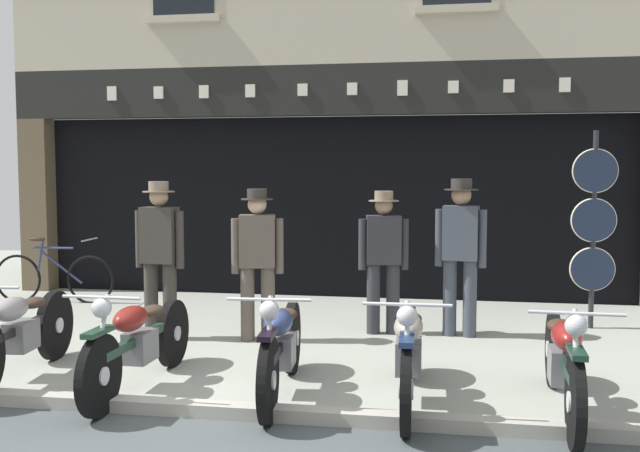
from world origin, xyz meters
TOP-DOWN VIEW (x-y plane):
  - shop_facade at (-0.00, 7.01)m, footprint 9.71×4.42m
  - motorcycle_left at (-2.02, 0.71)m, footprint 0.62×2.00m
  - motorcycle_center_left at (-0.87, 0.61)m, footprint 0.62×2.06m
  - motorcycle_center at (0.34, 0.64)m, footprint 0.62×1.97m
  - motorcycle_center_right at (1.37, 0.61)m, footprint 0.62×2.04m
  - motorcycle_right at (2.53, 0.57)m, footprint 0.62×2.07m
  - salesman_left at (-1.39, 2.37)m, footprint 0.56×0.34m
  - shopkeeper_center at (-0.33, 2.47)m, footprint 0.55×0.34m
  - salesman_right at (0.97, 3.04)m, footprint 0.55×0.34m
  - assistant_far_right at (1.82, 3.06)m, footprint 0.56×0.37m
  - tyre_sign_pole at (3.34, 3.72)m, footprint 0.51×0.06m
  - advert_board_near at (-2.23, 5.40)m, footprint 0.74×0.03m
  - advert_board_far at (-3.38, 5.40)m, footprint 0.83×0.03m
  - leaning_bicycle at (-3.71, 4.19)m, footprint 1.74×0.50m

SIDE VIEW (x-z plane):
  - leaning_bicycle at x=-3.71m, z-range -0.10..0.83m
  - motorcycle_center_left at x=-0.87m, z-range -0.03..0.87m
  - motorcycle_right at x=2.53m, z-range -0.04..0.88m
  - motorcycle_center at x=0.34m, z-range -0.04..0.88m
  - motorcycle_center_right at x=1.37m, z-range -0.03..0.89m
  - motorcycle_left at x=-2.02m, z-range -0.03..0.90m
  - salesman_right at x=0.97m, z-range 0.08..1.69m
  - shopkeeper_center at x=-0.33m, z-range 0.09..1.73m
  - salesman_left at x=-1.39m, z-range 0.10..1.81m
  - assistant_far_right at x=1.82m, z-range 0.11..1.85m
  - tyre_sign_pole at x=3.34m, z-range 0.10..2.39m
  - shop_facade at x=0.00m, z-range -1.41..4.81m
  - advert_board_far at x=-3.38m, z-range 1.37..2.36m
  - advert_board_near at x=-2.23m, z-range 1.37..2.43m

